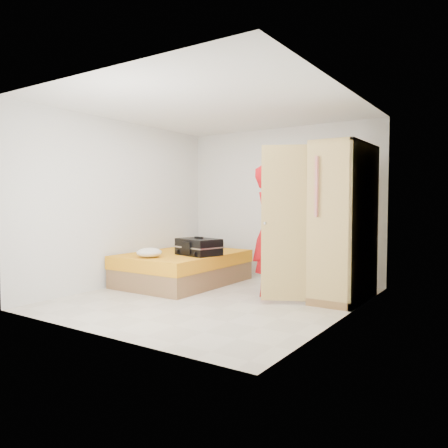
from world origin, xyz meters
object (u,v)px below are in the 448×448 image
Objects in this scene: wardrobe at (340,226)px; suitcase at (199,247)px; bed at (183,268)px; round_cushion at (149,253)px; person at (270,230)px.

wardrobe is 2.80× the size of suitcase.
round_cushion is at bearing -93.37° from bed.
person is at bearing 25.65° from round_cushion.
suitcase is 0.78m from round_cushion.
person is (-0.94, -0.20, -0.08)m from wardrobe.
person is 2.46× the size of suitcase.
bed is 5.35× the size of round_cushion.
suitcase is 1.99× the size of round_cushion.
wardrobe reaches higher than bed.
round_cushion is (-0.04, -0.74, 0.32)m from bed.
suitcase reaches higher than round_cushion.
bed is 2.62m from wardrobe.
bed is 1.70m from person.
bed is at bearing 179.51° from suitcase.
person is at bearing -167.79° from wardrobe.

